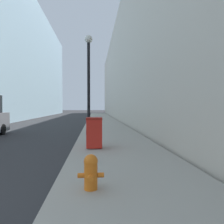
{
  "coord_description": "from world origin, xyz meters",
  "views": [
    {
      "loc": [
        4.31,
        -2.11,
        1.69
      ],
      "look_at": [
        6.04,
        19.82,
        1.13
      ],
      "focal_mm": 35.0,
      "sensor_mm": 36.0,
      "label": 1
    }
  ],
  "objects": [
    {
      "name": "sidewalk_right",
      "position": [
        5.18,
        18.0,
        0.07
      ],
      "size": [
        3.37,
        60.0,
        0.15
      ],
      "color": "#9E998E",
      "rests_on": "ground"
    },
    {
      "name": "building_right_stone",
      "position": [
        12.96,
        26.0,
        6.33
      ],
      "size": [
        12.0,
        60.0,
        12.66
      ],
      "color": "beige",
      "rests_on": "ground"
    },
    {
      "name": "fire_hydrant",
      "position": [
        4.23,
        1.91,
        0.49
      ],
      "size": [
        0.49,
        0.37,
        0.65
      ],
      "color": "orange",
      "rests_on": "sidewalk_right"
    },
    {
      "name": "trash_bin",
      "position": [
        4.29,
        5.98,
        0.73
      ],
      "size": [
        0.58,
        0.68,
        1.13
      ],
      "color": "red",
      "rests_on": "sidewalk_right"
    },
    {
      "name": "lamppost",
      "position": [
        3.98,
        9.88,
        3.32
      ],
      "size": [
        0.42,
        0.42,
        5.41
      ],
      "color": "black",
      "rests_on": "sidewalk_right"
    }
  ]
}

